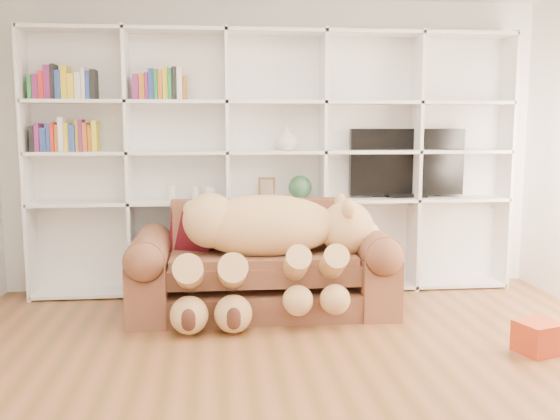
{
  "coord_description": "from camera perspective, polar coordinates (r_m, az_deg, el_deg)",
  "views": [
    {
      "loc": [
        -0.55,
        -3.39,
        1.54
      ],
      "look_at": [
        -0.03,
        1.63,
        0.86
      ],
      "focal_mm": 40.0,
      "sensor_mm": 36.0,
      "label": 1
    }
  ],
  "objects": [
    {
      "name": "gift_box",
      "position": [
        4.69,
        22.55,
        -10.71
      ],
      "size": [
        0.33,
        0.32,
        0.21
      ],
      "primitive_type": "cube",
      "rotation": [
        0.0,
        0.0,
        0.3
      ],
      "color": "#B33617",
      "rests_on": "floor"
    },
    {
      "name": "bookshelf",
      "position": [
        5.76,
        -2.86,
        5.38
      ],
      "size": [
        4.43,
        0.35,
        2.4
      ],
      "color": "white",
      "rests_on": "floor"
    },
    {
      "name": "snow_globe",
      "position": [
        5.73,
        -6.45,
        1.57
      ],
      "size": [
        0.12,
        0.12,
        0.12
      ],
      "primitive_type": "sphere",
      "color": "silver",
      "rests_on": "bookshelf"
    },
    {
      "name": "green_vase",
      "position": [
        5.77,
        1.85,
        2.09
      ],
      "size": [
        0.22,
        0.22,
        0.22
      ],
      "primitive_type": "sphere",
      "color": "#2D5837",
      "rests_on": "bookshelf"
    },
    {
      "name": "sofa",
      "position": [
        5.23,
        -1.65,
        -5.55
      ],
      "size": [
        2.14,
        0.93,
        0.9
      ],
      "color": "brown",
      "rests_on": "floor"
    },
    {
      "name": "wall_back",
      "position": [
        5.92,
        -0.6,
        5.88
      ],
      "size": [
        5.0,
        0.02,
        2.7
      ],
      "primitive_type": "cube",
      "color": "white",
      "rests_on": "floor"
    },
    {
      "name": "throw_pillow",
      "position": [
        5.31,
        -8.0,
        -2.1
      ],
      "size": [
        0.42,
        0.34,
        0.39
      ],
      "primitive_type": "cube",
      "rotation": [
        -0.24,
        0.0,
        -0.41
      ],
      "color": "#4E0D1E",
      "rests_on": "sofa"
    },
    {
      "name": "figurine_short",
      "position": [
        5.73,
        -7.72,
        1.55
      ],
      "size": [
        0.1,
        0.1,
        0.13
      ],
      "primitive_type": "cylinder",
      "rotation": [
        0.0,
        0.0,
        0.32
      ],
      "color": "silver",
      "rests_on": "bookshelf"
    },
    {
      "name": "tv",
      "position": [
        6.03,
        11.5,
        4.19
      ],
      "size": [
        1.09,
        0.18,
        0.65
      ],
      "color": "black",
      "rests_on": "bookshelf"
    },
    {
      "name": "shelf_vase",
      "position": [
        5.73,
        0.6,
        6.55
      ],
      "size": [
        0.26,
        0.26,
        0.22
      ],
      "primitive_type": "imported",
      "rotation": [
        0.0,
        0.0,
        0.32
      ],
      "color": "beige",
      "rests_on": "bookshelf"
    },
    {
      "name": "teddy_bear",
      "position": [
        5.0,
        -1.12,
        -2.67
      ],
      "size": [
        1.71,
        0.91,
        0.99
      ],
      "rotation": [
        0.0,
        0.0,
        0.13
      ],
      "color": "tan",
      "rests_on": "sofa"
    },
    {
      "name": "picture_frame",
      "position": [
        5.74,
        -1.22,
        2.03
      ],
      "size": [
        0.16,
        0.04,
        0.19
      ],
      "primitive_type": "cube",
      "rotation": [
        0.0,
        0.0,
        -0.09
      ],
      "color": "brown",
      "rests_on": "bookshelf"
    },
    {
      "name": "floor",
      "position": [
        3.76,
        3.14,
        -16.47
      ],
      "size": [
        5.0,
        5.0,
        0.0
      ],
      "primitive_type": "plane",
      "color": "brown",
      "rests_on": "ground"
    },
    {
      "name": "figurine_tall",
      "position": [
        5.74,
        -9.9,
        1.57
      ],
      "size": [
        0.08,
        0.08,
        0.14
      ],
      "primitive_type": "cylinder",
      "rotation": [
        0.0,
        0.0,
        0.14
      ],
      "color": "silver",
      "rests_on": "bookshelf"
    }
  ]
}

